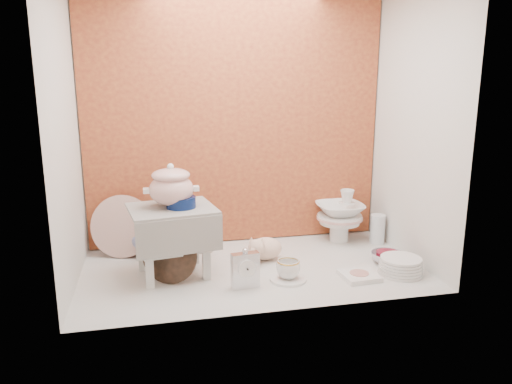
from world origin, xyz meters
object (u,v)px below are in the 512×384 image
(soup_tureen, at_px, (171,185))
(gold_rim_teacup, at_px, (288,269))
(blue_white_vase, at_px, (148,235))
(dinner_plate_stack, at_px, (401,266))
(porcelain_tower, at_px, (340,216))
(step_stool, at_px, (173,241))
(floral_platter, at_px, (122,226))
(crystal_bowl, at_px, (388,258))
(plush_pig, at_px, (265,248))
(mantel_clock, at_px, (245,269))

(soup_tureen, xyz_separation_m, gold_rim_teacup, (0.56, -0.21, -0.42))
(blue_white_vase, distance_m, gold_rim_teacup, 0.89)
(dinner_plate_stack, distance_m, porcelain_tower, 0.59)
(step_stool, xyz_separation_m, porcelain_tower, (1.04, 0.32, -0.02))
(blue_white_vase, bearing_deg, floral_platter, -175.10)
(soup_tureen, bearing_deg, floral_platter, 129.46)
(floral_platter, bearing_deg, crystal_bowl, -16.61)
(soup_tureen, bearing_deg, porcelain_tower, 16.74)
(step_stool, relative_size, porcelain_tower, 1.27)
(gold_rim_teacup, distance_m, dinner_plate_stack, 0.60)
(step_stool, height_order, crystal_bowl, step_stool)
(floral_platter, distance_m, porcelain_tower, 1.31)
(blue_white_vase, distance_m, crystal_bowl, 1.37)
(soup_tureen, xyz_separation_m, floral_platter, (-0.27, 0.33, -0.30))
(blue_white_vase, bearing_deg, plush_pig, -21.72)
(step_stool, relative_size, mantel_clock, 2.12)
(soup_tureen, relative_size, crystal_bowl, 1.43)
(soup_tureen, xyz_separation_m, crystal_bowl, (1.17, -0.10, -0.45))
(gold_rim_teacup, height_order, dinner_plate_stack, gold_rim_teacup)
(step_stool, xyz_separation_m, dinner_plate_stack, (1.16, -0.24, -0.14))
(step_stool, distance_m, plush_pig, 0.54)
(floral_platter, height_order, porcelain_tower, floral_platter)
(blue_white_vase, bearing_deg, gold_rim_teacup, -38.89)
(mantel_clock, xyz_separation_m, gold_rim_teacup, (0.23, 0.04, -0.04))
(mantel_clock, relative_size, gold_rim_teacup, 1.65)
(blue_white_vase, distance_m, plush_pig, 0.69)
(porcelain_tower, bearing_deg, crystal_bowl, -72.96)
(mantel_clock, distance_m, crystal_bowl, 0.85)
(mantel_clock, bearing_deg, blue_white_vase, 120.35)
(step_stool, relative_size, blue_white_vase, 1.87)
(mantel_clock, relative_size, plush_pig, 0.84)
(soup_tureen, relative_size, porcelain_tower, 0.80)
(blue_white_vase, relative_size, crystal_bowl, 1.22)
(soup_tureen, bearing_deg, dinner_plate_stack, -12.38)
(step_stool, distance_m, crystal_bowl, 1.18)
(gold_rim_teacup, bearing_deg, porcelain_tower, 47.35)
(blue_white_vase, xyz_separation_m, plush_pig, (0.64, -0.26, -0.04))
(mantel_clock, height_order, plush_pig, mantel_clock)
(mantel_clock, bearing_deg, floral_platter, 128.63)
(porcelain_tower, bearing_deg, floral_platter, 179.13)
(floral_platter, xyz_separation_m, dinner_plate_stack, (1.43, -0.59, -0.13))
(crystal_bowl, bearing_deg, porcelain_tower, 107.04)
(blue_white_vase, bearing_deg, soup_tureen, -69.22)
(blue_white_vase, bearing_deg, step_stool, -70.20)
(soup_tureen, distance_m, crystal_bowl, 1.25)
(plush_pig, height_order, gold_rim_teacup, plush_pig)
(gold_rim_teacup, xyz_separation_m, dinner_plate_stack, (0.60, -0.04, -0.02))
(crystal_bowl, bearing_deg, dinner_plate_stack, -92.99)
(gold_rim_teacup, distance_m, porcelain_tower, 0.72)
(crystal_bowl, bearing_deg, mantel_clock, -169.55)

